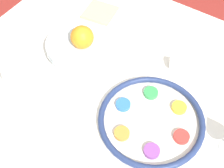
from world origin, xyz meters
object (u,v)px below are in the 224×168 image
(seder_plate, at_px, (151,120))
(fruit_stand, at_px, (76,47))
(napkin_roll, at_px, (190,65))
(cup_near, at_px, (30,75))
(bread_plate, at_px, (100,14))
(orange_fruit, at_px, (82,37))

(seder_plate, relative_size, fruit_stand, 1.65)
(napkin_roll, xyz_separation_m, cup_near, (0.44, 0.36, 0.01))
(bread_plate, height_order, cup_near, cup_near)
(fruit_stand, bearing_deg, napkin_roll, -150.15)
(seder_plate, distance_m, bread_plate, 0.55)
(seder_plate, xyz_separation_m, napkin_roll, (-0.01, -0.27, 0.01))
(fruit_stand, relative_size, napkin_roll, 1.36)
(orange_fruit, xyz_separation_m, cup_near, (0.12, 0.16, -0.12))
(fruit_stand, relative_size, orange_fruit, 2.65)
(seder_plate, height_order, fruit_stand, fruit_stand)
(seder_plate, bearing_deg, fruit_stand, -11.74)
(cup_near, bearing_deg, orange_fruit, -127.27)
(orange_fruit, distance_m, napkin_roll, 0.40)
(bread_plate, bearing_deg, fruit_stand, 107.91)
(bread_plate, xyz_separation_m, napkin_roll, (-0.44, 0.06, 0.01))
(bread_plate, bearing_deg, seder_plate, 142.24)
(seder_plate, relative_size, cup_near, 4.63)
(seder_plate, height_order, napkin_roll, napkin_roll)
(fruit_stand, distance_m, cup_near, 0.19)
(fruit_stand, bearing_deg, seder_plate, 168.26)
(napkin_roll, bearing_deg, bread_plate, -7.84)
(orange_fruit, bearing_deg, cup_near, 52.73)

